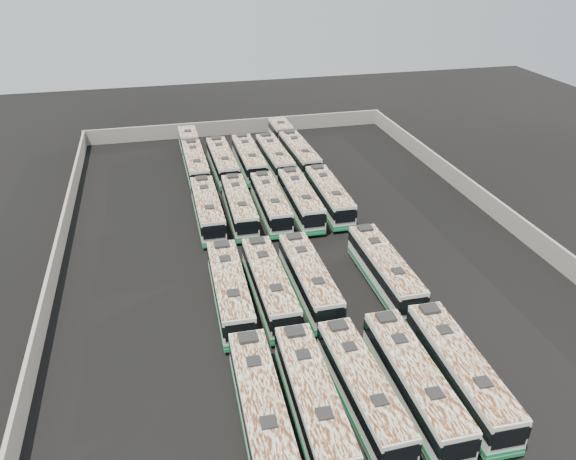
# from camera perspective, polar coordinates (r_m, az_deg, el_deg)

# --- Properties ---
(ground) EXTENTS (140.00, 140.00, 0.00)m
(ground) POSITION_cam_1_polar(r_m,az_deg,el_deg) (54.74, 1.03, -1.95)
(ground) COLOR black
(ground) RESTS_ON ground
(perimeter_wall) EXTENTS (45.20, 73.20, 2.20)m
(perimeter_wall) POSITION_cam_1_polar(r_m,az_deg,el_deg) (54.20, 1.04, -0.95)
(perimeter_wall) COLOR gray
(perimeter_wall) RESTS_ON ground
(bus_front_far_left) EXTENTS (2.75, 11.87, 3.33)m
(bus_front_far_left) POSITION_cam_1_polar(r_m,az_deg,el_deg) (35.98, -2.75, -17.56)
(bus_front_far_left) COLOR silver
(bus_front_far_left) RESTS_ON ground
(bus_front_left) EXTENTS (2.78, 11.87, 3.33)m
(bus_front_left) POSITION_cam_1_polar(r_m,az_deg,el_deg) (36.43, 2.51, -16.83)
(bus_front_left) COLOR silver
(bus_front_left) RESTS_ON ground
(bus_front_center) EXTENTS (2.70, 11.48, 3.22)m
(bus_front_center) POSITION_cam_1_polar(r_m,az_deg,el_deg) (37.46, 7.54, -15.67)
(bus_front_center) COLOR silver
(bus_front_center) RESTS_ON ground
(bus_front_right) EXTENTS (2.55, 11.92, 3.36)m
(bus_front_right) POSITION_cam_1_polar(r_m,az_deg,el_deg) (38.38, 12.66, -14.79)
(bus_front_right) COLOR silver
(bus_front_right) RESTS_ON ground
(bus_front_far_right) EXTENTS (2.82, 12.00, 3.36)m
(bus_front_far_right) POSITION_cam_1_polar(r_m,az_deg,el_deg) (39.84, 17.02, -13.58)
(bus_front_far_right) COLOR silver
(bus_front_far_right) RESTS_ON ground
(bus_midfront_far_left) EXTENTS (2.75, 11.95, 3.35)m
(bus_midfront_far_left) POSITION_cam_1_polar(r_m,az_deg,el_deg) (45.93, -5.93, -6.09)
(bus_midfront_far_left) COLOR silver
(bus_midfront_far_left) RESTS_ON ground
(bus_midfront_left) EXTENTS (2.59, 11.90, 3.35)m
(bus_midfront_left) POSITION_cam_1_polar(r_m,az_deg,el_deg) (46.31, -1.90, -5.62)
(bus_midfront_left) COLOR silver
(bus_midfront_left) RESTS_ON ground
(bus_midfront_center) EXTENTS (2.57, 11.68, 3.28)m
(bus_midfront_center) POSITION_cam_1_polar(r_m,az_deg,el_deg) (47.17, 2.15, -4.98)
(bus_midfront_center) COLOR silver
(bus_midfront_center) RESTS_ON ground
(bus_midfront_far_right) EXTENTS (2.51, 11.86, 3.34)m
(bus_midfront_far_right) POSITION_cam_1_polar(r_m,az_deg,el_deg) (49.01, 9.77, -3.99)
(bus_midfront_far_right) COLOR silver
(bus_midfront_far_right) RESTS_ON ground
(bus_midback_far_left) EXTENTS (2.49, 11.71, 3.30)m
(bus_midback_far_left) POSITION_cam_1_polar(r_m,az_deg,el_deg) (59.38, -8.18, 2.13)
(bus_midback_far_left) COLOR silver
(bus_midback_far_left) RESTS_ON ground
(bus_midback_left) EXTENTS (2.65, 11.53, 3.23)m
(bus_midback_left) POSITION_cam_1_polar(r_m,az_deg,el_deg) (59.76, -4.98, 2.46)
(bus_midback_left) COLOR silver
(bus_midback_left) RESTS_ON ground
(bus_midback_center) EXTENTS (2.56, 11.50, 3.23)m
(bus_midback_center) POSITION_cam_1_polar(r_m,az_deg,el_deg) (60.25, -1.79, 2.78)
(bus_midback_center) COLOR silver
(bus_midback_center) RESTS_ON ground
(bus_midback_right) EXTENTS (2.65, 11.81, 3.32)m
(bus_midback_right) POSITION_cam_1_polar(r_m,az_deg,el_deg) (60.93, 1.26, 3.14)
(bus_midback_right) COLOR silver
(bus_midback_right) RESTS_ON ground
(bus_midback_far_right) EXTENTS (2.66, 11.73, 3.30)m
(bus_midback_far_right) POSITION_cam_1_polar(r_m,az_deg,el_deg) (61.98, 4.19, 3.50)
(bus_midback_far_right) COLOR silver
(bus_midback_far_right) RESTS_ON ground
(bus_back_far_left) EXTENTS (2.57, 17.80, 3.22)m
(bus_back_far_left) POSITION_cam_1_polar(r_m,az_deg,el_deg) (74.35, -9.62, 7.43)
(bus_back_far_left) COLOR silver
(bus_back_far_left) RESTS_ON ground
(bus_back_left) EXTENTS (2.68, 11.84, 3.33)m
(bus_back_left) POSITION_cam_1_polar(r_m,az_deg,el_deg) (71.66, -6.68, 6.88)
(bus_back_left) COLOR silver
(bus_back_left) RESTS_ON ground
(bus_back_center) EXTENTS (2.53, 11.93, 3.36)m
(bus_back_center) POSITION_cam_1_polar(r_m,az_deg,el_deg) (72.29, -4.00, 7.22)
(bus_back_center) COLOR silver
(bus_back_center) RESTS_ON ground
(bus_back_right) EXTENTS (2.72, 11.75, 3.30)m
(bus_back_right) POSITION_cam_1_polar(r_m,az_deg,el_deg) (72.68, -1.37, 7.37)
(bus_back_right) COLOR silver
(bus_back_right) RESTS_ON ground
(bus_back_far_right) EXTENTS (2.91, 18.41, 3.33)m
(bus_back_far_right) POSITION_cam_1_polar(r_m,az_deg,el_deg) (76.50, 0.51, 8.46)
(bus_back_far_right) COLOR silver
(bus_back_far_right) RESTS_ON ground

